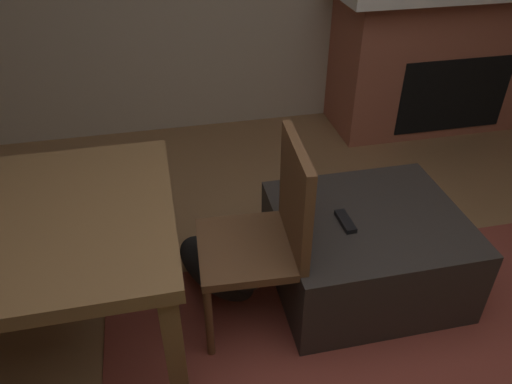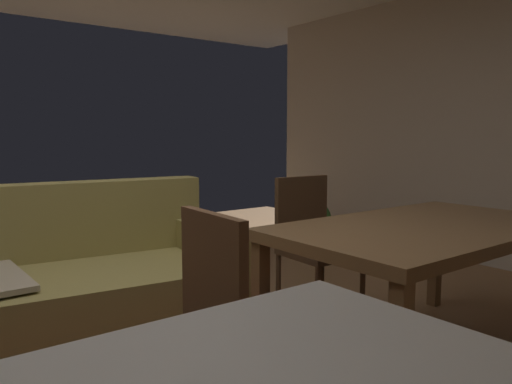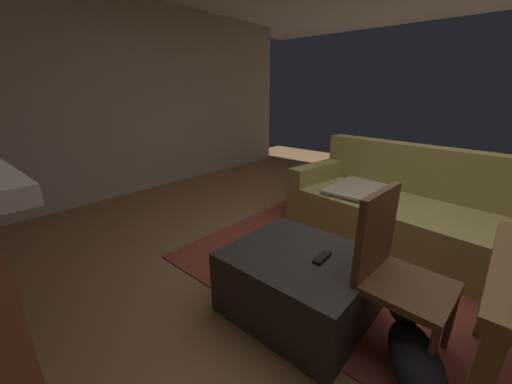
{
  "view_description": "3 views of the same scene",
  "coord_description": "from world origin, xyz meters",
  "px_view_note": "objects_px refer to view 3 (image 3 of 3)",
  "views": [
    {
      "loc": [
        0.59,
        0.95,
        1.89
      ],
      "look_at": [
        0.27,
        -0.53,
        0.81
      ],
      "focal_mm": 34.73,
      "sensor_mm": 36.0,
      "label": 1
    },
    {
      "loc": [
        -0.9,
        -2.19,
        1.22
      ],
      "look_at": [
        0.06,
        -0.93,
        1.04
      ],
      "focal_mm": 34.95,
      "sensor_mm": 36.0,
      "label": 2
    },
    {
      "loc": [
        0.55,
        -2.19,
        1.42
      ],
      "look_at": [
        -0.58,
        -0.9,
        0.84
      ],
      "focal_mm": 20.72,
      "sensor_mm": 36.0,
      "label": 3
    }
  ],
  "objects_px": {
    "couch": "(403,209)",
    "small_dog": "(413,351)",
    "tv_remote": "(322,258)",
    "ottoman_coffee_table": "(299,282)",
    "dining_chair_west": "(392,265)"
  },
  "relations": [
    {
      "from": "ottoman_coffee_table",
      "to": "dining_chair_west",
      "type": "height_order",
      "value": "dining_chair_west"
    },
    {
      "from": "couch",
      "to": "small_dog",
      "type": "xyz_separation_m",
      "value": [
        0.53,
        -1.63,
        -0.13
      ]
    },
    {
      "from": "tv_remote",
      "to": "ottoman_coffee_table",
      "type": "bearing_deg",
      "value": -170.48
    },
    {
      "from": "ottoman_coffee_table",
      "to": "small_dog",
      "type": "height_order",
      "value": "ottoman_coffee_table"
    },
    {
      "from": "couch",
      "to": "dining_chair_west",
      "type": "relative_size",
      "value": 2.41
    },
    {
      "from": "dining_chair_west",
      "to": "small_dog",
      "type": "relative_size",
      "value": 1.68
    },
    {
      "from": "tv_remote",
      "to": "small_dog",
      "type": "distance_m",
      "value": 0.65
    },
    {
      "from": "couch",
      "to": "small_dog",
      "type": "relative_size",
      "value": 4.03
    },
    {
      "from": "tv_remote",
      "to": "small_dog",
      "type": "bearing_deg",
      "value": -9.86
    },
    {
      "from": "tv_remote",
      "to": "small_dog",
      "type": "relative_size",
      "value": 0.29
    },
    {
      "from": "couch",
      "to": "dining_chair_west",
      "type": "height_order",
      "value": "dining_chair_west"
    },
    {
      "from": "couch",
      "to": "small_dog",
      "type": "height_order",
      "value": "couch"
    },
    {
      "from": "dining_chair_west",
      "to": "tv_remote",
      "type": "bearing_deg",
      "value": -169.24
    },
    {
      "from": "couch",
      "to": "ottoman_coffee_table",
      "type": "bearing_deg",
      "value": -96.93
    },
    {
      "from": "ottoman_coffee_table",
      "to": "dining_chair_west",
      "type": "distance_m",
      "value": 0.61
    }
  ]
}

